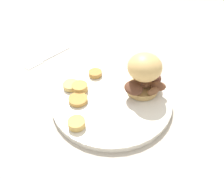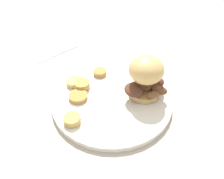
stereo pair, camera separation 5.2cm
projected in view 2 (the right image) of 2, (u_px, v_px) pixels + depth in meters
The scene contains 9 objects.
ground_plane at pixel (112, 102), 0.55m from camera, with size 4.00×4.00×0.00m, color #B2A899.
dinner_plate at pixel (112, 99), 0.54m from camera, with size 0.29×0.29×0.02m.
sandwich at pixel (146, 77), 0.51m from camera, with size 0.10×0.11×0.10m.
potato_round_0 at pixel (82, 85), 0.56m from camera, with size 0.04×0.04×0.02m, color tan.
potato_round_1 at pixel (74, 82), 0.57m from camera, with size 0.04×0.04×0.01m, color #DBB766.
potato_round_2 at pixel (100, 72), 0.61m from camera, with size 0.04×0.04×0.01m, color #BC8942.
potato_round_3 at pixel (78, 96), 0.53m from camera, with size 0.05×0.05×0.01m, color #BC8942.
potato_round_4 at pixel (72, 119), 0.47m from camera, with size 0.04×0.04×0.02m, color tan.
fork at pixel (58, 53), 0.72m from camera, with size 0.15×0.10×0.00m.
Camera 2 is at (-0.37, -0.13, 0.39)m, focal length 35.00 mm.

